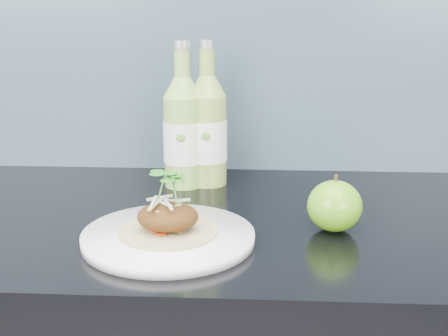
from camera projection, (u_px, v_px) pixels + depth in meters
The scene contains 5 objects.
dinner_plate at pixel (168, 237), 0.93m from camera, with size 0.32×0.32×0.02m.
pork_taco at pixel (168, 214), 0.92m from camera, with size 0.15×0.15×0.10m.
green_apple at pixel (335, 206), 0.97m from camera, with size 0.11×0.11×0.09m.
cider_bottle_left at pixel (183, 132), 1.18m from camera, with size 0.09×0.09×0.28m.
cider_bottle_right at pixel (207, 131), 1.19m from camera, with size 0.08×0.08×0.28m.
Camera 1 is at (0.07, 0.71, 1.26)m, focal length 50.00 mm.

